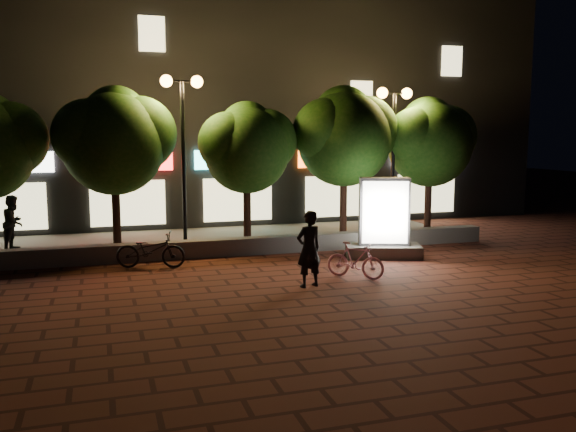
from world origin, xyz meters
name	(u,v)px	position (x,y,z in m)	size (l,w,h in m)	color
ground	(281,287)	(0.00, 0.00, 0.00)	(80.00, 80.00, 0.00)	#54241A
retaining_wall	(242,246)	(0.00, 4.00, 0.25)	(16.00, 0.45, 0.50)	#5F5D58
sidewalk	(225,239)	(0.00, 6.50, 0.04)	(16.00, 5.00, 0.08)	#5F5D58
building_block	(193,100)	(-0.01, 12.99, 5.00)	(28.00, 8.12, 11.30)	black
tree_left	(115,137)	(-3.45, 5.46, 3.44)	(3.60, 3.00, 4.89)	#321B13
tree_mid	(248,144)	(0.55, 5.46, 3.22)	(3.24, 2.70, 4.50)	#321B13
tree_right	(345,133)	(3.86, 5.46, 3.57)	(3.72, 3.10, 5.07)	#321B13
tree_far_right	(430,139)	(7.05, 5.46, 3.37)	(3.48, 2.90, 4.76)	#321B13
street_lamp_left	(183,117)	(-1.50, 5.20, 4.03)	(1.26, 0.36, 5.18)	black
street_lamp_right	(394,123)	(5.50, 5.20, 3.89)	(1.26, 0.36, 4.98)	black
ad_kiosk	(384,225)	(3.84, 2.47, 0.93)	(2.36, 1.70, 2.30)	#5F5D58
scooter_pink	(355,260)	(2.00, 0.31, 0.45)	(0.42, 1.48, 0.89)	#F89FC4
rider	(309,249)	(0.62, -0.16, 0.90)	(0.65, 0.43, 1.79)	black
scooter_parked	(151,250)	(-2.72, 3.00, 0.48)	(0.64, 1.83, 0.96)	black
pedestrian	(14,222)	(-6.45, 6.47, 0.90)	(0.80, 0.62, 1.65)	black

